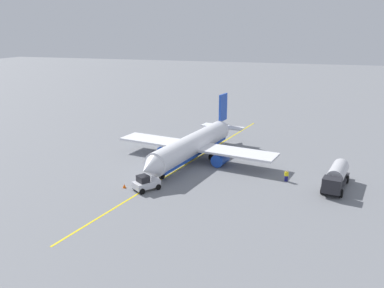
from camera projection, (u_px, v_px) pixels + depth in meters
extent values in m
plane|color=slate|center=(192.00, 161.00, 68.35)|extent=(400.00, 400.00, 0.00)
cylinder|color=white|center=(192.00, 145.00, 67.55)|extent=(23.43, 7.92, 3.63)
cube|color=#1E47B7|center=(192.00, 151.00, 67.83)|extent=(22.05, 7.03, 1.02)
cone|color=white|center=(150.00, 168.00, 56.63)|extent=(3.81, 4.03, 3.49)
cone|color=white|center=(224.00, 126.00, 78.92)|extent=(5.00, 3.88, 3.09)
cube|color=#1E47B7|center=(223.00, 107.00, 77.29)|extent=(3.21, 0.95, 5.20)
cube|color=white|center=(223.00, 127.00, 78.37)|extent=(3.93, 8.70, 0.24)
cube|color=white|center=(195.00, 146.00, 68.53)|extent=(10.04, 28.79, 0.36)
cylinder|color=#1E47B7|center=(220.00, 159.00, 65.87)|extent=(3.54, 2.66, 2.10)
cylinder|color=#1E47B7|center=(166.00, 150.00, 70.53)|extent=(3.54, 2.66, 2.10)
cylinder|color=#4C4C51|center=(162.00, 172.00, 59.83)|extent=(0.24, 0.24, 1.18)
cylinder|color=black|center=(162.00, 176.00, 60.00)|extent=(1.16, 0.60, 1.10)
cylinder|color=#4C4C51|center=(211.00, 154.00, 68.56)|extent=(0.24, 0.24, 1.18)
cylinder|color=black|center=(211.00, 157.00, 68.72)|extent=(1.16, 0.60, 1.10)
cylinder|color=#4C4C51|center=(184.00, 149.00, 70.89)|extent=(0.24, 0.24, 1.18)
cylinder|color=black|center=(184.00, 153.00, 71.05)|extent=(1.16, 0.60, 1.10)
cube|color=#2D2D33|center=(336.00, 182.00, 57.19)|extent=(9.18, 4.15, 0.30)
cube|color=#232328|center=(332.00, 185.00, 53.51)|extent=(2.42, 2.74, 2.00)
cube|color=black|center=(331.00, 185.00, 52.63)|extent=(0.54, 1.99, 0.90)
cylinder|color=silver|center=(338.00, 172.00, 57.34)|extent=(6.39, 3.42, 2.30)
cylinder|color=black|center=(341.00, 193.00, 53.59)|extent=(1.15, 0.55, 1.10)
cylinder|color=black|center=(322.00, 190.00, 54.72)|extent=(1.15, 0.55, 1.10)
cylinder|color=black|center=(347.00, 180.00, 58.47)|extent=(1.15, 0.55, 1.10)
cylinder|color=black|center=(330.00, 177.00, 59.60)|extent=(1.15, 0.55, 1.10)
cube|color=silver|center=(146.00, 184.00, 56.02)|extent=(4.09, 3.73, 0.90)
cube|color=black|center=(143.00, 179.00, 55.48)|extent=(2.07, 2.12, 0.90)
cylinder|color=black|center=(151.00, 183.00, 57.66)|extent=(0.82, 0.71, 0.80)
cylinder|color=black|center=(158.00, 187.00, 56.13)|extent=(0.82, 0.71, 0.80)
cylinder|color=black|center=(135.00, 187.00, 56.16)|extent=(0.82, 0.71, 0.80)
cylinder|color=black|center=(142.00, 191.00, 54.63)|extent=(0.82, 0.71, 0.80)
cube|color=navy|center=(286.00, 179.00, 59.20)|extent=(0.43, 0.51, 0.85)
cube|color=yellow|center=(286.00, 174.00, 59.00)|extent=(0.50, 0.60, 0.60)
sphere|color=tan|center=(287.00, 171.00, 58.88)|extent=(0.24, 0.24, 0.24)
cone|color=#F2590F|center=(124.00, 186.00, 56.81)|extent=(0.51, 0.51, 0.57)
cube|color=yellow|center=(192.00, 161.00, 68.34)|extent=(62.00, 12.13, 0.01)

